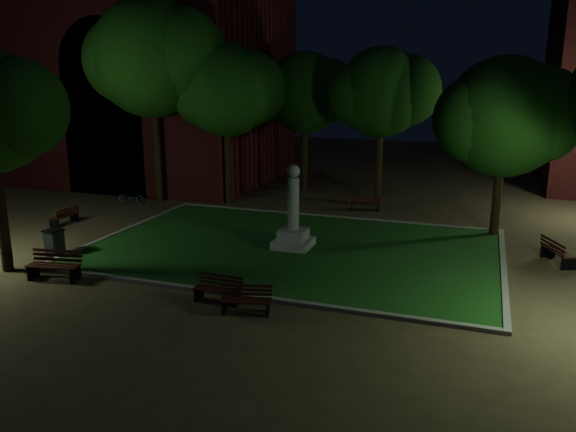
{
  "coord_description": "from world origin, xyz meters",
  "views": [
    {
      "loc": [
        6.66,
        -17.53,
        6.52
      ],
      "look_at": [
        0.14,
        1.0,
        1.55
      ],
      "focal_mm": 35.0,
      "sensor_mm": 36.0,
      "label": 1
    }
  ],
  "objects_px": {
    "bench_right_side": "(557,252)",
    "trash_bin": "(54,243)",
    "bench_far_side": "(365,203)",
    "bicycle": "(131,197)",
    "bench_left_side": "(65,217)",
    "bench_west_near": "(55,266)",
    "bench_near_right": "(246,300)",
    "bench_near_left": "(219,290)",
    "monument": "(293,225)"
  },
  "relations": [
    {
      "from": "bench_left_side",
      "to": "bicycle",
      "type": "bearing_deg",
      "value": 175.75
    },
    {
      "from": "monument",
      "to": "bench_near_left",
      "type": "relative_size",
      "value": 2.19
    },
    {
      "from": "bicycle",
      "to": "trash_bin",
      "type": "bearing_deg",
      "value": -164.49
    },
    {
      "from": "bench_near_left",
      "to": "bench_left_side",
      "type": "relative_size",
      "value": 1.02
    },
    {
      "from": "bench_near_right",
      "to": "bicycle",
      "type": "height_order",
      "value": "bicycle"
    },
    {
      "from": "bench_left_side",
      "to": "monument",
      "type": "bearing_deg",
      "value": 91.21
    },
    {
      "from": "monument",
      "to": "bench_near_right",
      "type": "bearing_deg",
      "value": -83.56
    },
    {
      "from": "bench_near_left",
      "to": "bench_west_near",
      "type": "height_order",
      "value": "bench_west_near"
    },
    {
      "from": "monument",
      "to": "bench_right_side",
      "type": "relative_size",
      "value": 1.9
    },
    {
      "from": "bench_west_near",
      "to": "bench_far_side",
      "type": "bearing_deg",
      "value": 49.08
    },
    {
      "from": "bench_near_right",
      "to": "bench_far_side",
      "type": "bearing_deg",
      "value": 72.49
    },
    {
      "from": "bench_near_right",
      "to": "bench_right_side",
      "type": "bearing_deg",
      "value": 26.38
    },
    {
      "from": "bench_far_side",
      "to": "trash_bin",
      "type": "bearing_deg",
      "value": 36.05
    },
    {
      "from": "bench_left_side",
      "to": "bench_right_side",
      "type": "xyz_separation_m",
      "value": [
        20.14,
        1.45,
        0.04
      ]
    },
    {
      "from": "bench_far_side",
      "to": "trash_bin",
      "type": "height_order",
      "value": "trash_bin"
    },
    {
      "from": "bench_left_side",
      "to": "bench_far_side",
      "type": "height_order",
      "value": "bench_far_side"
    },
    {
      "from": "trash_bin",
      "to": "monument",
      "type": "bearing_deg",
      "value": 24.96
    },
    {
      "from": "bicycle",
      "to": "bench_right_side",
      "type": "bearing_deg",
      "value": -98.82
    },
    {
      "from": "bench_right_side",
      "to": "bench_far_side",
      "type": "relative_size",
      "value": 1.09
    },
    {
      "from": "bench_near_left",
      "to": "bench_far_side",
      "type": "bearing_deg",
      "value": 83.38
    },
    {
      "from": "bench_near_left",
      "to": "bicycle",
      "type": "distance_m",
      "value": 14.15
    },
    {
      "from": "bench_near_right",
      "to": "trash_bin",
      "type": "distance_m",
      "value": 9.03
    },
    {
      "from": "bench_left_side",
      "to": "bicycle",
      "type": "relative_size",
      "value": 0.91
    },
    {
      "from": "bench_left_side",
      "to": "trash_bin",
      "type": "relative_size",
      "value": 1.43
    },
    {
      "from": "bench_near_right",
      "to": "bicycle",
      "type": "relative_size",
      "value": 0.95
    },
    {
      "from": "bench_far_side",
      "to": "bench_near_right",
      "type": "bearing_deg",
      "value": 74.29
    },
    {
      "from": "bench_near_right",
      "to": "bench_west_near",
      "type": "height_order",
      "value": "bench_west_near"
    },
    {
      "from": "bench_right_side",
      "to": "trash_bin",
      "type": "relative_size",
      "value": 1.68
    },
    {
      "from": "bench_near_left",
      "to": "bench_far_side",
      "type": "height_order",
      "value": "bench_far_side"
    },
    {
      "from": "bench_west_near",
      "to": "bench_right_side",
      "type": "height_order",
      "value": "bench_west_near"
    },
    {
      "from": "bench_near_right",
      "to": "bench_right_side",
      "type": "relative_size",
      "value": 0.89
    },
    {
      "from": "bench_near_right",
      "to": "bench_far_side",
      "type": "distance_m",
      "value": 13.11
    },
    {
      "from": "bench_near_right",
      "to": "bench_west_near",
      "type": "relative_size",
      "value": 0.84
    },
    {
      "from": "bench_right_side",
      "to": "trash_bin",
      "type": "xyz_separation_m",
      "value": [
        -17.4,
        -5.21,
        0.1
      ]
    },
    {
      "from": "bench_far_side",
      "to": "monument",
      "type": "bearing_deg",
      "value": 66.34
    },
    {
      "from": "bench_near_left",
      "to": "monument",
      "type": "bearing_deg",
      "value": 87.16
    },
    {
      "from": "bench_near_right",
      "to": "bench_far_side",
      "type": "relative_size",
      "value": 0.98
    },
    {
      "from": "bench_right_side",
      "to": "bench_near_left",
      "type": "bearing_deg",
      "value": 102.58
    },
    {
      "from": "bench_left_side",
      "to": "bench_near_right",
      "type": "bearing_deg",
      "value": 63.26
    },
    {
      "from": "bench_right_side",
      "to": "bicycle",
      "type": "xyz_separation_m",
      "value": [
        -19.71,
        2.96,
        0.0
      ]
    },
    {
      "from": "bench_left_side",
      "to": "bench_west_near",
      "type": "bearing_deg",
      "value": 39.33
    },
    {
      "from": "bench_left_side",
      "to": "trash_bin",
      "type": "distance_m",
      "value": 4.66
    },
    {
      "from": "bench_far_side",
      "to": "bicycle",
      "type": "height_order",
      "value": "bicycle"
    },
    {
      "from": "monument",
      "to": "bench_far_side",
      "type": "relative_size",
      "value": 2.07
    },
    {
      "from": "bench_left_side",
      "to": "bench_near_left",
      "type": "bearing_deg",
      "value": 62.71
    },
    {
      "from": "bench_far_side",
      "to": "bench_west_near",
      "type": "bearing_deg",
      "value": 46.05
    },
    {
      "from": "bench_near_right",
      "to": "bench_far_side",
      "type": "xyz_separation_m",
      "value": [
        0.65,
        13.1,
        0.01
      ]
    },
    {
      "from": "bench_far_side",
      "to": "bench_right_side",
      "type": "bearing_deg",
      "value": 132.55
    },
    {
      "from": "monument",
      "to": "bicycle",
      "type": "height_order",
      "value": "monument"
    },
    {
      "from": "bench_right_side",
      "to": "bench_far_side",
      "type": "distance_m",
      "value": 9.76
    }
  ]
}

